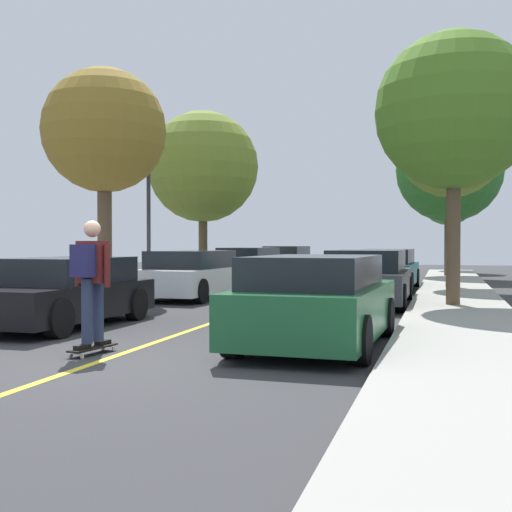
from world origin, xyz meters
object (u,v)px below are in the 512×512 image
street_tree_right_near (451,144)px  parked_car_right_near (368,277)px  street_tree_right_nearest (454,112)px  street_tree_right_farthest (448,197)px  parked_car_right_far (388,269)px  street_tree_right_far (449,170)px  parked_car_left_far (249,267)px  parked_car_left_nearest (63,292)px  fire_hydrant (22,295)px  street_tree_left_nearest (104,132)px  street_tree_left_near (203,167)px  parked_car_right_nearest (317,301)px  parked_car_left_near (192,275)px  streetlamp (149,185)px  parked_car_left_farthest (286,262)px  skateboarder (91,275)px  skateboard (93,348)px

street_tree_right_near → parked_car_right_near: bearing=-110.3°
street_tree_right_nearest → street_tree_right_farthest: 20.20m
parked_car_right_far → street_tree_right_far: street_tree_right_far is taller
parked_car_left_far → parked_car_right_far: size_ratio=0.99×
parked_car_left_nearest → fire_hydrant: size_ratio=5.82×
street_tree_left_nearest → street_tree_right_farthest: (8.95, 19.97, -0.56)m
parked_car_right_far → street_tree_left_near: bearing=171.4°
parked_car_right_nearest → street_tree_left_nearest: (-6.95, 6.19, 3.84)m
parked_car_right_far → parked_car_right_near: bearing=-90.0°
street_tree_left_near → fire_hydrant: (0.50, -11.70, -3.92)m
street_tree_left_near → street_tree_right_near: bearing=-8.8°
street_tree_right_farthest → parked_car_left_near: bearing=-110.4°
street_tree_right_near → street_tree_left_near: bearing=171.2°
parked_car_right_nearest → street_tree_right_farthest: (2.00, 26.16, 3.28)m
street_tree_right_near → streetlamp: 9.62m
parked_car_left_far → street_tree_right_near: 8.06m
parked_car_left_far → fire_hydrant: size_ratio=6.43×
parked_car_left_farthest → street_tree_left_near: size_ratio=0.68×
parked_car_left_nearest → street_tree_left_near: bearing=99.1°
skateboarder → street_tree_left_near: bearing=105.1°
parked_car_right_nearest → street_tree_left_near: 15.74m
street_tree_left_nearest → fire_hydrant: 5.90m
parked_car_left_nearest → street_tree_right_nearest: (6.95, 4.91, 3.88)m
parked_car_right_near → street_tree_right_far: 13.77m
parked_car_right_far → fire_hydrant: 12.45m
parked_car_right_nearest → parked_car_left_nearest: bearing=167.9°
street_tree_right_nearest → street_tree_right_near: size_ratio=0.98×
parked_car_left_nearest → street_tree_left_nearest: size_ratio=0.67×
parked_car_left_nearest → skateboarder: (2.10, -2.61, 0.47)m
skateboard → parked_car_left_nearest: bearing=129.2°
street_tree_right_farthest → streetlamp: bearing=-116.1°
parked_car_right_near → street_tree_right_far: street_tree_right_far is taller
parked_car_left_nearest → street_tree_right_near: street_tree_right_near is taller
parked_car_left_nearest → street_tree_left_near: street_tree_left_near is taller
street_tree_left_nearest → streetlamp: bearing=83.4°
parked_car_right_far → street_tree_right_far: (2.00, 7.26, 4.02)m
parked_car_right_far → street_tree_left_near: street_tree_left_near is taller
parked_car_left_farthest → skateboard: 20.39m
parked_car_right_nearest → street_tree_right_far: (2.00, 19.83, 4.02)m
street_tree_right_nearest → street_tree_right_far: street_tree_right_far is taller
street_tree_right_near → skateboard: street_tree_right_near is taller
parked_car_left_nearest → skateboard: (2.10, -2.58, -0.54)m
parked_car_right_far → street_tree_left_nearest: size_ratio=0.75×
street_tree_right_nearest → street_tree_right_farthest: (0.00, 20.19, -0.56)m
parked_car_left_far → parked_car_right_near: parked_car_left_far is taller
parked_car_right_far → skateboard: bearing=-101.4°
street_tree_left_nearest → street_tree_right_nearest: street_tree_right_nearest is taller
parked_car_right_near → skateboarder: (-2.85, -8.37, 0.41)m
skateboarder → street_tree_right_farthest: bearing=80.1°
parked_car_left_near → parked_car_right_nearest: 8.98m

